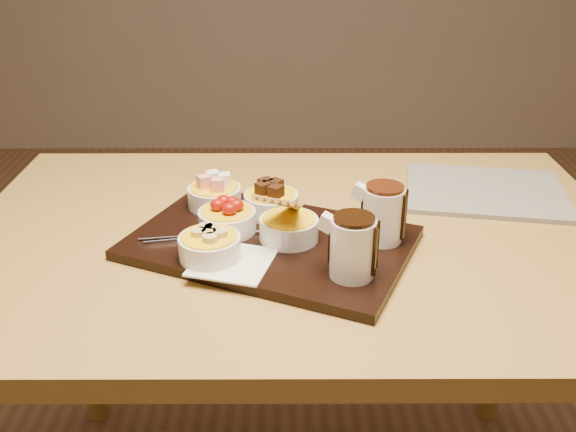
{
  "coord_description": "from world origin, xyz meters",
  "views": [
    {
      "loc": [
        -0.02,
        -1.03,
        1.28
      ],
      "look_at": [
        -0.01,
        -0.06,
        0.81
      ],
      "focal_mm": 40.0,
      "sensor_mm": 36.0,
      "label": 1
    }
  ],
  "objects_px": {
    "pitcher_dark_chocolate": "(353,248)",
    "pitcher_milk_chocolate": "(383,215)",
    "newspaper": "(485,191)",
    "dining_table": "(296,278)",
    "serving_board": "(270,243)",
    "bowl_strawberries": "(227,221)"
  },
  "relations": [
    {
      "from": "pitcher_dark_chocolate",
      "to": "serving_board",
      "type": "bearing_deg",
      "value": 160.02
    },
    {
      "from": "pitcher_milk_chocolate",
      "to": "newspaper",
      "type": "bearing_deg",
      "value": 67.49
    },
    {
      "from": "bowl_strawberries",
      "to": "pitcher_dark_chocolate",
      "type": "height_order",
      "value": "pitcher_dark_chocolate"
    },
    {
      "from": "dining_table",
      "to": "serving_board",
      "type": "height_order",
      "value": "serving_board"
    },
    {
      "from": "bowl_strawberries",
      "to": "pitcher_milk_chocolate",
      "type": "xyz_separation_m",
      "value": [
        0.26,
        -0.03,
        0.03
      ]
    },
    {
      "from": "dining_table",
      "to": "bowl_strawberries",
      "type": "distance_m",
      "value": 0.18
    },
    {
      "from": "dining_table",
      "to": "serving_board",
      "type": "xyz_separation_m",
      "value": [
        -0.04,
        -0.06,
        0.11
      ]
    },
    {
      "from": "pitcher_dark_chocolate",
      "to": "newspaper",
      "type": "relative_size",
      "value": 0.3
    },
    {
      "from": "newspaper",
      "to": "dining_table",
      "type": "bearing_deg",
      "value": -147.1
    },
    {
      "from": "serving_board",
      "to": "pitcher_dark_chocolate",
      "type": "xyz_separation_m",
      "value": [
        0.13,
        -0.12,
        0.06
      ]
    },
    {
      "from": "dining_table",
      "to": "newspaper",
      "type": "distance_m",
      "value": 0.43
    },
    {
      "from": "dining_table",
      "to": "pitcher_dark_chocolate",
      "type": "distance_m",
      "value": 0.26
    },
    {
      "from": "pitcher_dark_chocolate",
      "to": "newspaper",
      "type": "bearing_deg",
      "value": 72.52
    },
    {
      "from": "serving_board",
      "to": "pitcher_dark_chocolate",
      "type": "distance_m",
      "value": 0.18
    },
    {
      "from": "pitcher_dark_chocolate",
      "to": "bowl_strawberries",
      "type": "bearing_deg",
      "value": 167.35
    },
    {
      "from": "bowl_strawberries",
      "to": "newspaper",
      "type": "xyz_separation_m",
      "value": [
        0.51,
        0.2,
        -0.03
      ]
    },
    {
      "from": "serving_board",
      "to": "pitcher_milk_chocolate",
      "type": "bearing_deg",
      "value": 21.8
    },
    {
      "from": "pitcher_milk_chocolate",
      "to": "bowl_strawberries",
      "type": "bearing_deg",
      "value": -163.61
    },
    {
      "from": "pitcher_dark_chocolate",
      "to": "newspaper",
      "type": "xyz_separation_m",
      "value": [
        0.3,
        0.35,
        -0.06
      ]
    },
    {
      "from": "bowl_strawberries",
      "to": "newspaper",
      "type": "height_order",
      "value": "bowl_strawberries"
    },
    {
      "from": "pitcher_dark_chocolate",
      "to": "pitcher_milk_chocolate",
      "type": "bearing_deg",
      "value": 85.6
    },
    {
      "from": "serving_board",
      "to": "newspaper",
      "type": "height_order",
      "value": "serving_board"
    }
  ]
}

